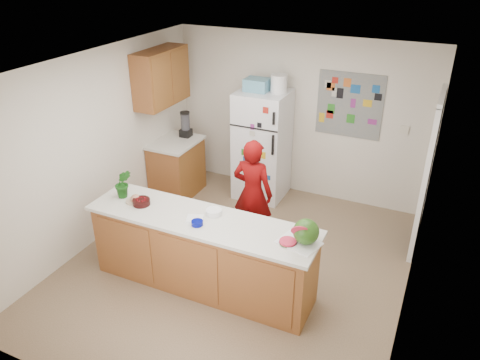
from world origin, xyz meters
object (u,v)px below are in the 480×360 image
at_px(refrigerator, 262,145).
at_px(watermelon, 306,232).
at_px(cherry_bowl, 141,202).
at_px(person, 253,193).

relative_size(refrigerator, watermelon, 6.43).
bearing_deg(cherry_bowl, watermelon, 1.20).
bearing_deg(watermelon, refrigerator, 121.52).
height_order(watermelon, cherry_bowl, watermelon).
distance_m(refrigerator, watermelon, 2.77).
relative_size(person, cherry_bowl, 7.39).
xyz_separation_m(refrigerator, person, (0.41, -1.31, -0.11)).
bearing_deg(person, refrigerator, -72.70).
bearing_deg(cherry_bowl, person, 49.33).
bearing_deg(refrigerator, watermelon, -58.48).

